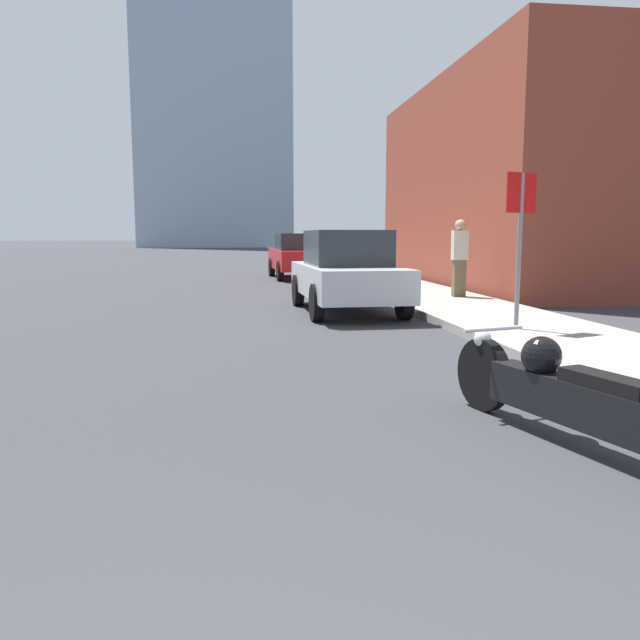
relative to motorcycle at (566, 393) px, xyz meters
The scene contains 7 objects.
sidewalk 36.11m from the motorcycle, 86.48° to the left, with size 2.43×240.00×0.15m.
brick_storefront 17.09m from the motorcycle, 62.41° to the left, with size 8.36×12.59×6.38m.
motorcycle is the anchor object (origin of this frame).
parked_car_silver 8.39m from the motorcycle, 91.63° to the left, with size 2.00×4.37×1.69m.
parked_car_red 18.86m from the motorcycle, 90.90° to the left, with size 1.96×4.55×1.66m.
stop_sign 5.28m from the motorcycle, 69.17° to the left, with size 0.57×0.26×2.38m.
pedestrian 10.22m from the motorcycle, 74.56° to the left, with size 0.36×0.25×1.81m.
Camera 1 is at (0.42, -0.39, 1.59)m, focal length 35.00 mm.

